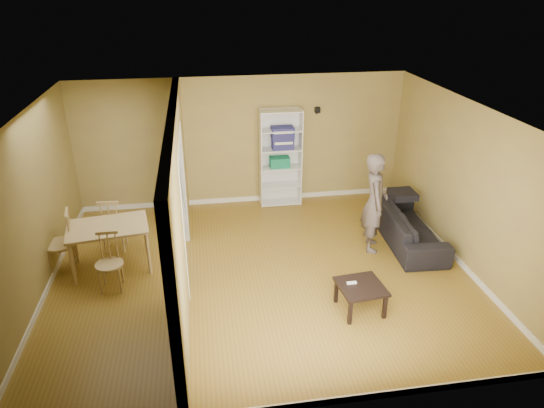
{
  "coord_description": "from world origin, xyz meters",
  "views": [
    {
      "loc": [
        -0.85,
        -6.49,
        4.29
      ],
      "look_at": [
        0.2,
        0.2,
        1.1
      ],
      "focal_mm": 32.0,
      "sensor_mm": 36.0,
      "label": 1
    }
  ],
  "objects": [
    {
      "name": "person",
      "position": [
        1.99,
        0.49,
        1.01
      ],
      "size": [
        0.85,
        0.73,
        2.02
      ],
      "primitive_type": "imported",
      "rotation": [
        0.0,
        0.0,
        1.34
      ],
      "color": "slate",
      "rests_on": "ground"
    },
    {
      "name": "sofa",
      "position": [
        2.7,
        0.6,
        0.38
      ],
      "size": [
        2.06,
        0.97,
        0.77
      ],
      "primitive_type": "imported",
      "rotation": [
        0.0,
        0.0,
        1.52
      ],
      "color": "black",
      "rests_on": "ground"
    },
    {
      "name": "dining_table",
      "position": [
        -2.36,
        0.52,
        0.68
      ],
      "size": [
        1.22,
        0.81,
        0.76
      ],
      "rotation": [
        0.0,
        0.0,
        0.15
      ],
      "color": "tan",
      "rests_on": "ground"
    },
    {
      "name": "chair_left",
      "position": [
        -3.11,
        0.53,
        0.52
      ],
      "size": [
        0.55,
        0.55,
        1.04
      ],
      "primitive_type": null,
      "rotation": [
        0.0,
        0.0,
        -1.4
      ],
      "color": "tan",
      "rests_on": "ground"
    },
    {
      "name": "partition",
      "position": [
        -1.2,
        0.0,
        1.3
      ],
      "size": [
        0.22,
        5.5,
        2.6
      ],
      "primitive_type": null,
      "color": "#987B4B",
      "rests_on": "ground"
    },
    {
      "name": "chair_far",
      "position": [
        -2.38,
        1.14,
        0.49
      ],
      "size": [
        0.47,
        0.47,
        0.98
      ],
      "primitive_type": null,
      "rotation": [
        0.0,
        0.0,
        3.1
      ],
      "color": "tan",
      "rests_on": "ground"
    },
    {
      "name": "room_shell",
      "position": [
        0.0,
        0.0,
        1.3
      ],
      "size": [
        6.5,
        6.5,
        6.5
      ],
      "color": "brown",
      "rests_on": "ground"
    },
    {
      "name": "chair_near",
      "position": [
        -2.29,
        -0.09,
        0.45
      ],
      "size": [
        0.41,
        0.41,
        0.9
      ],
      "primitive_type": null,
      "rotation": [
        0.0,
        0.0,
        0.0
      ],
      "color": "tan",
      "rests_on": "ground"
    },
    {
      "name": "game_controller",
      "position": [
        1.12,
        -1.1,
        0.42
      ],
      "size": [
        0.14,
        0.04,
        0.03
      ],
      "primitive_type": "cube",
      "color": "white",
      "rests_on": "coffee_table"
    },
    {
      "name": "wall_speaker",
      "position": [
        1.5,
        2.69,
        1.9
      ],
      "size": [
        0.1,
        0.1,
        0.1
      ],
      "primitive_type": "cube",
      "color": "black",
      "rests_on": "room_shell"
    },
    {
      "name": "paper_box_navy_b",
      "position": [
        0.78,
        2.56,
        1.3
      ],
      "size": [
        0.42,
        0.27,
        0.21
      ],
      "primitive_type": "cube",
      "color": "#0E0F49",
      "rests_on": "bookshelf"
    },
    {
      "name": "bookshelf",
      "position": [
        0.74,
        2.61,
        0.99
      ],
      "size": [
        0.83,
        0.36,
        1.97
      ],
      "color": "white",
      "rests_on": "ground"
    },
    {
      "name": "paper_box_teal",
      "position": [
        0.72,
        2.56,
        0.9
      ],
      "size": [
        0.39,
        0.26,
        0.2
      ],
      "primitive_type": "cube",
      "color": "teal",
      "rests_on": "bookshelf"
    },
    {
      "name": "paper_box_navy_c",
      "position": [
        0.78,
        2.56,
        1.53
      ],
      "size": [
        0.44,
        0.29,
        0.22
      ],
      "primitive_type": "cube",
      "color": "navy",
      "rests_on": "bookshelf"
    },
    {
      "name": "coffee_table",
      "position": [
        1.24,
        -1.16,
        0.35
      ],
      "size": [
        0.61,
        0.61,
        0.41
      ],
      "rotation": [
        0.0,
        0.0,
        0.1
      ],
      "color": "black",
      "rests_on": "ground"
    }
  ]
}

